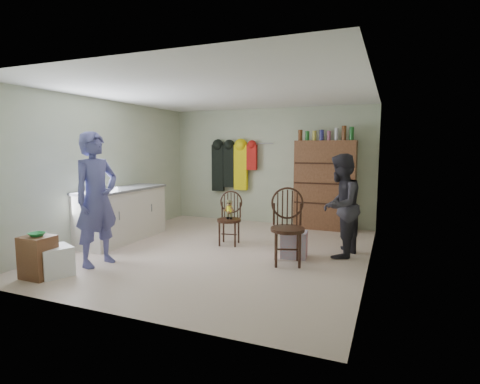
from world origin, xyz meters
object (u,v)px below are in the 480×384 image
at_px(chair_front, 230,215).
at_px(dresser, 325,185).
at_px(counter, 123,214).
at_px(chair_far, 287,223).

distance_m(chair_front, dresser, 2.28).
height_order(chair_front, dresser, dresser).
height_order(counter, chair_front, counter).
bearing_deg(chair_front, chair_far, -39.27).
bearing_deg(counter, chair_far, -3.67).
bearing_deg(counter, chair_front, 13.80).
relative_size(counter, chair_front, 2.03).
xyz_separation_m(chair_front, dresser, (1.30, 1.83, 0.40)).
bearing_deg(dresser, counter, -144.32).
bearing_deg(chair_far, counter, 158.61).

